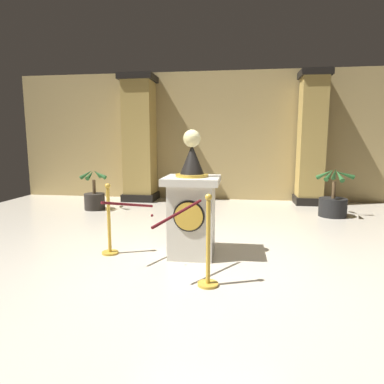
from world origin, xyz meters
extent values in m
plane|color=beige|center=(0.00, 0.00, 0.00)|extent=(11.87, 11.87, 0.00)
cube|color=tan|center=(0.00, 5.05, 1.77)|extent=(11.87, 0.16, 3.54)
cube|color=beige|center=(-0.22, 0.17, 0.52)|extent=(0.62, 0.62, 1.05)
cube|color=beige|center=(-0.22, 0.17, 1.10)|extent=(0.77, 0.77, 0.10)
cylinder|color=gold|center=(-0.22, -0.16, 0.65)|extent=(0.38, 0.03, 0.38)
cylinder|color=black|center=(-0.22, -0.15, 0.65)|extent=(0.43, 0.01, 0.43)
cylinder|color=gold|center=(-0.22, 0.17, 1.17)|extent=(0.46, 0.46, 0.04)
cone|color=black|center=(-0.22, 0.17, 1.39)|extent=(0.34, 0.34, 0.41)
cylinder|color=gold|center=(-0.22, 0.17, 1.59)|extent=(0.03, 0.03, 0.06)
sphere|color=beige|center=(-0.22, 0.17, 1.68)|extent=(0.25, 0.25, 0.25)
cylinder|color=gold|center=(-1.43, 0.06, 0.01)|extent=(0.24, 0.24, 0.03)
cylinder|color=gold|center=(-1.43, 0.06, 0.48)|extent=(0.05, 0.05, 0.97)
sphere|color=gold|center=(-1.43, 0.06, 1.01)|extent=(0.08, 0.08, 0.08)
cylinder|color=gold|center=(0.10, -0.84, 0.01)|extent=(0.24, 0.24, 0.03)
cylinder|color=gold|center=(0.10, -0.84, 0.49)|extent=(0.05, 0.05, 0.99)
sphere|color=gold|center=(0.10, -0.84, 1.03)|extent=(0.08, 0.08, 0.08)
cylinder|color=#591419|center=(-1.04, -0.16, 0.79)|extent=(0.48, 0.79, 0.22)
cylinder|color=#591419|center=(-0.28, -0.61, 0.79)|extent=(0.48, 0.79, 0.22)
sphere|color=#591419|center=(-0.66, -0.39, 0.70)|extent=(0.04, 0.04, 0.04)
cube|color=black|center=(-2.28, 4.56, 0.10)|extent=(0.89, 0.89, 0.20)
cube|color=tan|center=(-2.28, 4.56, 1.70)|extent=(0.78, 0.78, 3.39)
cube|color=black|center=(-2.28, 4.56, 3.31)|extent=(0.93, 0.93, 0.16)
cube|color=black|center=(2.28, 4.56, 0.10)|extent=(0.72, 0.72, 0.20)
cube|color=tan|center=(2.28, 4.56, 1.70)|extent=(0.62, 0.62, 3.39)
cube|color=black|center=(2.28, 4.56, 3.31)|extent=(0.75, 0.75, 0.16)
cylinder|color=#2D2823|center=(-3.01, 3.10, 0.20)|extent=(0.49, 0.49, 0.39)
cylinder|color=brown|center=(-3.01, 3.10, 0.56)|extent=(0.08, 0.08, 0.33)
cone|color=#265928|center=(-2.84, 3.07, 0.86)|extent=(0.37, 0.17, 0.24)
cone|color=#265928|center=(-2.99, 3.27, 0.86)|extent=(0.14, 0.35, 0.27)
cone|color=#265928|center=(-3.18, 3.10, 0.86)|extent=(0.35, 0.11, 0.27)
cone|color=#265928|center=(-3.01, 2.92, 0.86)|extent=(0.10, 0.36, 0.23)
cylinder|color=black|center=(2.51, 3.10, 0.20)|extent=(0.59, 0.59, 0.40)
cylinder|color=brown|center=(2.51, 3.10, 0.58)|extent=(0.08, 0.08, 0.37)
cone|color=#265928|center=(2.71, 3.11, 0.93)|extent=(0.43, 0.14, 0.22)
cone|color=#265928|center=(2.56, 3.30, 0.93)|extent=(0.17, 0.39, 0.34)
cone|color=#265928|center=(2.33, 3.21, 0.93)|extent=(0.38, 0.33, 0.31)
cone|color=#265928|center=(2.36, 2.95, 0.93)|extent=(0.33, 0.38, 0.29)
cone|color=#265928|center=(2.54, 2.89, 0.93)|extent=(0.15, 0.42, 0.29)
camera|label=1|loc=(0.42, -4.45, 1.64)|focal=31.17mm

